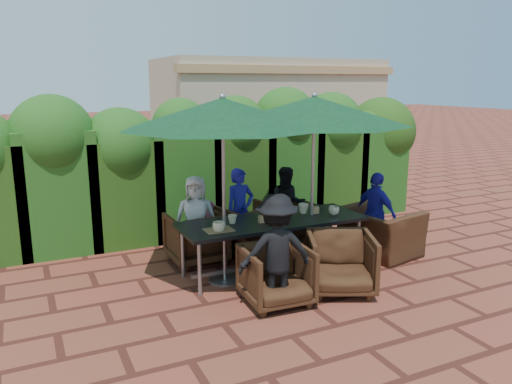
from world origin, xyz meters
name	(u,v)px	position (x,y,z in m)	size (l,w,h in m)	color
ground	(268,274)	(0.00, 0.00, 0.00)	(80.00, 80.00, 0.00)	brown
dining_table	(273,225)	(0.09, 0.06, 0.68)	(2.58, 0.90, 0.75)	black
umbrella_left	(223,114)	(-0.64, 0.02, 2.21)	(2.58, 2.58, 2.46)	gray
umbrella_right	(314,111)	(0.71, 0.05, 2.21)	(2.63, 2.63, 2.46)	gray
chair_far_left	(196,235)	(-0.74, 0.90, 0.40)	(0.78, 0.73, 0.81)	black
chair_far_mid	(250,227)	(0.13, 0.89, 0.42)	(0.82, 0.77, 0.84)	black
chair_far_right	(288,221)	(0.86, 1.00, 0.39)	(0.76, 0.71, 0.78)	black
chair_near_left	(276,272)	(-0.34, -0.87, 0.39)	(0.76, 0.71, 0.78)	black
chair_near_right	(341,260)	(0.56, -0.91, 0.42)	(0.81, 0.76, 0.83)	black
chair_end_right	(379,224)	(1.88, -0.01, 0.48)	(1.09, 0.71, 0.95)	black
adult_far_left	(196,219)	(-0.72, 0.95, 0.64)	(0.63, 0.37, 1.27)	silver
adult_far_mid	(240,210)	(0.04, 1.07, 0.65)	(0.47, 0.38, 1.31)	#231EA7
adult_far_right	(287,205)	(0.90, 1.09, 0.63)	(0.61, 0.37, 1.26)	black
adult_near_left	(277,252)	(-0.39, -0.97, 0.68)	(0.87, 0.40, 1.37)	black
adult_end_right	(376,213)	(1.88, 0.08, 0.63)	(0.74, 0.37, 1.26)	#231EA7
child_left	(211,228)	(-0.42, 1.13, 0.41)	(0.30, 0.24, 0.82)	#D44A7D
child_right	(270,221)	(0.61, 1.16, 0.39)	(0.28, 0.23, 0.77)	purple
pedestrian_a	(236,164)	(1.34, 4.23, 0.83)	(1.55, 0.55, 1.66)	green
pedestrian_b	(284,156)	(2.62, 4.39, 0.89)	(0.85, 0.52, 1.77)	#D44A7D
pedestrian_c	(317,159)	(3.50, 4.35, 0.76)	(0.98, 0.45, 1.53)	gray
cup_a	(219,227)	(-0.78, -0.15, 0.81)	(0.16, 0.16, 0.13)	beige
cup_b	(232,219)	(-0.48, 0.13, 0.81)	(0.12, 0.12, 0.12)	beige
cup_c	(280,218)	(0.11, -0.13, 0.82)	(0.17, 0.17, 0.13)	beige
cup_d	(303,209)	(0.65, 0.17, 0.82)	(0.15, 0.15, 0.14)	beige
cup_e	(334,210)	(1.00, -0.08, 0.81)	(0.15, 0.15, 0.12)	beige
ketchup_bottle	(263,214)	(-0.04, 0.09, 0.83)	(0.04, 0.04, 0.17)	#B20C0A
sauce_bottle	(263,213)	(0.00, 0.17, 0.83)	(0.04, 0.04, 0.17)	#4C230C
serving_tray	(219,230)	(-0.76, -0.10, 0.76)	(0.35, 0.25, 0.02)	olive
number_block_left	(263,219)	(-0.09, -0.01, 0.80)	(0.12, 0.06, 0.10)	tan
number_block_right	(315,210)	(0.78, 0.09, 0.80)	(0.12, 0.06, 0.10)	tan
hedge_wall	(197,156)	(-0.21, 2.32, 1.35)	(9.10, 1.60, 2.51)	#1A3A0F
building	(268,117)	(3.50, 6.99, 1.61)	(6.20, 3.08, 3.20)	tan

